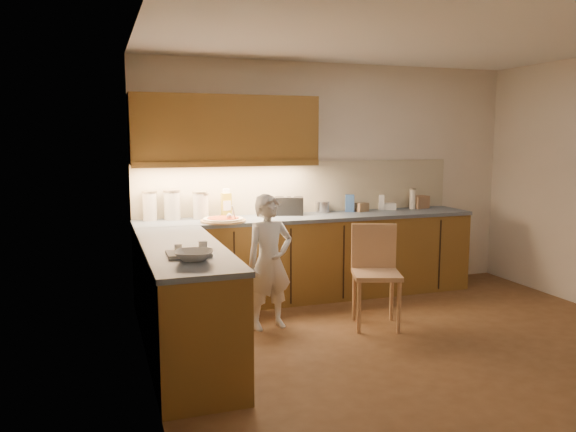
{
  "coord_description": "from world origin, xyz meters",
  "views": [
    {
      "loc": [
        -2.57,
        -3.97,
        1.77
      ],
      "look_at": [
        -0.8,
        1.2,
        1.0
      ],
      "focal_mm": 35.0,
      "sensor_mm": 36.0,
      "label": 1
    }
  ],
  "objects_px": {
    "oil_jug": "(226,204)",
    "toaster": "(289,206)",
    "wooden_chair": "(375,268)",
    "child": "(269,262)",
    "pizza_on_board": "(223,220)"
  },
  "relations": [
    {
      "from": "pizza_on_board",
      "to": "oil_jug",
      "type": "distance_m",
      "value": 0.34
    },
    {
      "from": "child",
      "to": "oil_jug",
      "type": "bearing_deg",
      "value": 91.59
    },
    {
      "from": "toaster",
      "to": "oil_jug",
      "type": "bearing_deg",
      "value": -165.55
    },
    {
      "from": "pizza_on_board",
      "to": "toaster",
      "type": "relative_size",
      "value": 1.32
    },
    {
      "from": "oil_jug",
      "to": "toaster",
      "type": "height_order",
      "value": "oil_jug"
    },
    {
      "from": "pizza_on_board",
      "to": "child",
      "type": "relative_size",
      "value": 0.37
    },
    {
      "from": "child",
      "to": "wooden_chair",
      "type": "relative_size",
      "value": 1.32
    },
    {
      "from": "child",
      "to": "wooden_chair",
      "type": "distance_m",
      "value": 1.0
    },
    {
      "from": "oil_jug",
      "to": "toaster",
      "type": "distance_m",
      "value": 0.7
    },
    {
      "from": "pizza_on_board",
      "to": "toaster",
      "type": "bearing_deg",
      "value": 18.78
    },
    {
      "from": "wooden_chair",
      "to": "oil_jug",
      "type": "bearing_deg",
      "value": 152.63
    },
    {
      "from": "toaster",
      "to": "child",
      "type": "bearing_deg",
      "value": -101.56
    },
    {
      "from": "oil_jug",
      "to": "toaster",
      "type": "bearing_deg",
      "value": -2.75
    },
    {
      "from": "wooden_chair",
      "to": "oil_jug",
      "type": "xyz_separation_m",
      "value": [
        -1.16,
        1.2,
        0.51
      ]
    },
    {
      "from": "oil_jug",
      "to": "wooden_chair",
      "type": "bearing_deg",
      "value": -46.21
    }
  ]
}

